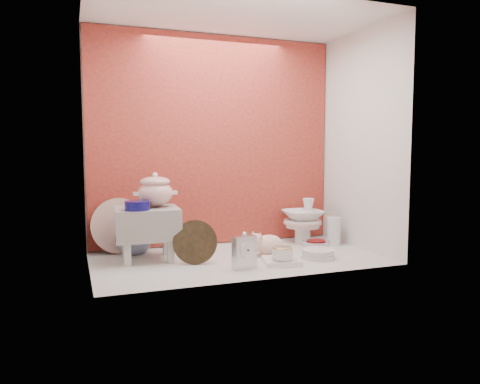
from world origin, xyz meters
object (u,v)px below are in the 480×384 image
object	(u,v)px
floral_platter	(119,226)
dinner_plate_stack	(318,254)
blue_white_vase	(134,235)
step_stool	(147,234)
soup_tureen	(155,190)
mantel_clock	(244,251)
crystal_bowl	(316,245)
gold_rim_teacup	(282,255)
porcelain_tower	(303,221)
plush_pig	(269,244)

from	to	relation	value
floral_platter	dinner_plate_stack	bearing A→B (deg)	-27.22
floral_platter	blue_white_vase	xyz separation A→B (m)	(0.09, -0.05, -0.06)
step_stool	soup_tureen	bearing A→B (deg)	27.51
mantel_clock	dinner_plate_stack	distance (m)	0.54
soup_tureen	crystal_bowl	size ratio (longest dim) A/B	1.33
gold_rim_teacup	porcelain_tower	bearing A→B (deg)	52.11
blue_white_vase	soup_tureen	bearing A→B (deg)	-58.54
soup_tureen	porcelain_tower	distance (m)	1.14
plush_pig	floral_platter	bearing A→B (deg)	176.03
soup_tureen	floral_platter	bearing A→B (deg)	130.63
floral_platter	gold_rim_teacup	world-z (taller)	floral_platter
blue_white_vase	dinner_plate_stack	world-z (taller)	blue_white_vase
gold_rim_teacup	floral_platter	bearing A→B (deg)	142.56
soup_tureen	mantel_clock	size ratio (longest dim) A/B	1.23
soup_tureen	blue_white_vase	distance (m)	0.38
crystal_bowl	porcelain_tower	xyz separation A→B (m)	(0.03, 0.25, 0.13)
floral_platter	dinner_plate_stack	size ratio (longest dim) A/B	1.74
floral_platter	mantel_clock	distance (m)	0.93
mantel_clock	porcelain_tower	xyz separation A→B (m)	(0.67, 0.55, 0.06)
blue_white_vase	porcelain_tower	xyz separation A→B (m)	(1.22, -0.08, 0.04)
floral_platter	porcelain_tower	size ratio (longest dim) A/B	1.12
dinner_plate_stack	crystal_bowl	xyz separation A→B (m)	(0.11, 0.23, 0.00)
floral_platter	blue_white_vase	bearing A→B (deg)	-28.93
mantel_clock	crystal_bowl	distance (m)	0.72
floral_platter	mantel_clock	world-z (taller)	floral_platter
crystal_bowl	soup_tureen	bearing A→B (deg)	172.86
mantel_clock	gold_rim_teacup	size ratio (longest dim) A/B	1.65
mantel_clock	soup_tureen	bearing A→B (deg)	119.20
mantel_clock	gold_rim_teacup	xyz separation A→B (m)	(0.24, 0.00, -0.04)
floral_platter	plush_pig	xyz separation A→B (m)	(0.91, -0.41, -0.11)
mantel_clock	dinner_plate_stack	xyz separation A→B (m)	(0.53, 0.08, -0.08)
plush_pig	porcelain_tower	bearing A→B (deg)	55.65
floral_platter	porcelain_tower	world-z (taller)	floral_platter
blue_white_vase	plush_pig	distance (m)	0.90
dinner_plate_stack	soup_tureen	bearing A→B (deg)	159.35
step_stool	porcelain_tower	size ratio (longest dim) A/B	1.17
soup_tureen	porcelain_tower	size ratio (longest dim) A/B	0.79
blue_white_vase	step_stool	bearing A→B (deg)	-75.13
floral_platter	crystal_bowl	bearing A→B (deg)	-16.21
porcelain_tower	mantel_clock	bearing A→B (deg)	-140.56
crystal_bowl	plush_pig	bearing A→B (deg)	-174.42
step_stool	porcelain_tower	xyz separation A→B (m)	(1.16, 0.14, 0.00)
porcelain_tower	plush_pig	bearing A→B (deg)	-144.59
dinner_plate_stack	blue_white_vase	bearing A→B (deg)	152.92
blue_white_vase	mantel_clock	world-z (taller)	blue_white_vase
crystal_bowl	dinner_plate_stack	bearing A→B (deg)	-116.41
step_stool	floral_platter	world-z (taller)	floral_platter
blue_white_vase	dinner_plate_stack	bearing A→B (deg)	-27.08
mantel_clock	gold_rim_teacup	distance (m)	0.25
soup_tureen	blue_white_vase	bearing A→B (deg)	121.46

